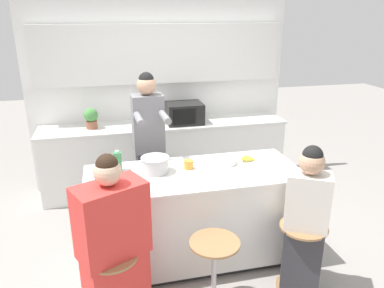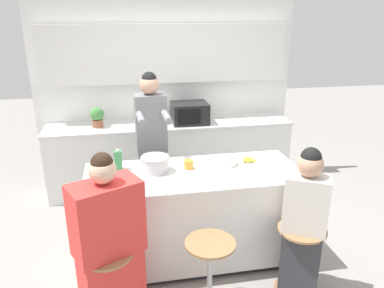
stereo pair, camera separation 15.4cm
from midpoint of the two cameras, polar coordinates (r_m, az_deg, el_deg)
name	(u,v)px [view 2 (the right image)]	position (r m, az deg, el deg)	size (l,w,h in m)	color
ground_plane	(193,256)	(3.96, 1.39, -16.75)	(16.00, 16.00, 0.00)	gray
wall_back	(167,74)	(5.15, -3.01, 10.56)	(3.51, 0.22, 2.70)	white
back_counter	(171,156)	(5.16, -2.37, -1.80)	(3.26, 0.60, 0.94)	white
kitchen_island	(194,216)	(3.70, 1.45, -10.87)	(2.01, 0.82, 0.93)	black
bar_stool_leftmost	(109,282)	(3.15, -11.12, -19.89)	(0.41, 0.41, 0.63)	#997047
bar_stool_center	(210,270)	(3.21, 4.16, -18.61)	(0.41, 0.41, 0.63)	#997047
bar_stool_rightmost	(299,255)	(3.50, 17.31, -15.91)	(0.41, 0.41, 0.63)	#997047
person_cooking	(152,150)	(4.14, -5.07, -0.98)	(0.35, 0.57, 1.76)	#383842
person_wrapped_blanket	(109,246)	(2.98, -11.03, -15.09)	(0.58, 0.47, 1.43)	red
person_seated_near	(303,229)	(3.35, 17.84, -12.25)	(0.42, 0.38, 1.36)	#333338
cooking_pot	(155,164)	(3.49, -4.41, -3.08)	(0.35, 0.26, 0.15)	#B7BABC
fruit_bowl	(225,161)	(3.68, 6.25, -2.62)	(0.23, 0.23, 0.06)	white
coffee_cup_near	(189,164)	(3.55, 0.73, -3.15)	(0.12, 0.09, 0.08)	orange
banana_bunch	(248,159)	(3.77, 9.70, -2.35)	(0.17, 0.12, 0.06)	yellow
juice_carton	(118,160)	(3.57, -9.96, -2.44)	(0.07, 0.07, 0.20)	#38844C
microwave	(190,113)	(4.98, 0.55, 4.74)	(0.47, 0.39, 0.27)	black
potted_plant	(97,116)	(4.93, -13.40, 4.12)	(0.18, 0.18, 0.26)	#93563D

